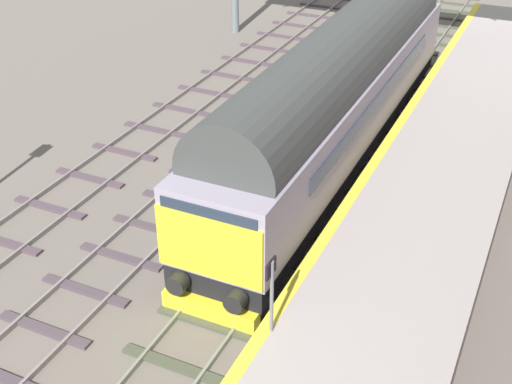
# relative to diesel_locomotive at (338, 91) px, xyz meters

# --- Properties ---
(ground_plane) EXTENTS (140.00, 140.00, 0.00)m
(ground_plane) POSITION_rel_diesel_locomotive_xyz_m (-0.00, -4.54, -2.48)
(ground_plane) COLOR #665E56
(ground_plane) RESTS_ON ground
(track_main) EXTENTS (2.50, 60.00, 0.15)m
(track_main) POSITION_rel_diesel_locomotive_xyz_m (-0.00, -4.54, -2.42)
(track_main) COLOR slate
(track_main) RESTS_ON ground
(track_adjacent_west) EXTENTS (2.50, 60.00, 0.15)m
(track_adjacent_west) POSITION_rel_diesel_locomotive_xyz_m (-3.29, -4.54, -2.42)
(track_adjacent_west) COLOR gray
(track_adjacent_west) RESTS_ON ground
(track_adjacent_far_west) EXTENTS (2.50, 60.00, 0.15)m
(track_adjacent_far_west) POSITION_rel_diesel_locomotive_xyz_m (-6.61, -4.54, -2.42)
(track_adjacent_far_west) COLOR slate
(track_adjacent_far_west) RESTS_ON ground
(station_platform) EXTENTS (4.00, 44.00, 1.01)m
(station_platform) POSITION_rel_diesel_locomotive_xyz_m (3.60, -4.54, -1.98)
(station_platform) COLOR #9F9592
(station_platform) RESTS_ON ground
(diesel_locomotive) EXTENTS (2.74, 17.68, 4.68)m
(diesel_locomotive) POSITION_rel_diesel_locomotive_xyz_m (0.00, 0.00, 0.00)
(diesel_locomotive) COLOR black
(diesel_locomotive) RESTS_ON ground
(platform_number_sign) EXTENTS (0.10, 0.44, 1.80)m
(platform_number_sign) POSITION_rel_diesel_locomotive_xyz_m (1.88, -9.45, -0.26)
(platform_number_sign) COLOR slate
(platform_number_sign) RESTS_ON station_platform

